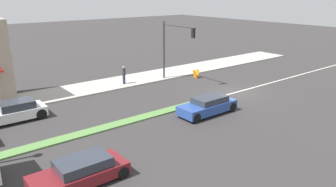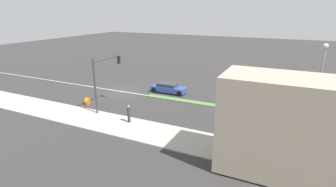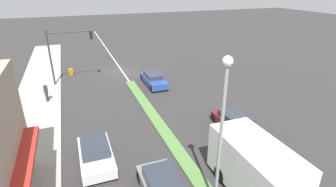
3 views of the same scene
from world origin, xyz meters
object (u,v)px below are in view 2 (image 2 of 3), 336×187
at_px(street_lamp, 321,73).
at_px(van_white, 248,124).
at_px(pedestrian, 129,113).
at_px(delivery_truck, 323,101).
at_px(suv_grey, 301,121).
at_px(sedan_maroon, 259,94).
at_px(coupe_blue, 169,88).
at_px(warning_aframe_sign, 88,101).
at_px(traffic_signal_main, 103,74).

height_order(street_lamp, van_white, street_lamp).
bearing_deg(pedestrian, delivery_truck, 121.94).
xyz_separation_m(suv_grey, van_white, (2.80, -4.26, 0.01)).
relative_size(sedan_maroon, van_white, 1.10).
xyz_separation_m(coupe_blue, van_white, (7.20, 11.19, 0.03)).
xyz_separation_m(street_lamp, sedan_maroon, (-5.00, -5.59, -4.20)).
bearing_deg(pedestrian, suv_grey, 111.91).
bearing_deg(warning_aframe_sign, sedan_maroon, 122.20).
bearing_deg(van_white, coupe_blue, -122.75).
relative_size(delivery_truck, sedan_maroon, 1.72).
bearing_deg(traffic_signal_main, van_white, 94.37).
relative_size(warning_aframe_sign, suv_grey, 0.19).
height_order(street_lamp, coupe_blue, street_lamp).
height_order(sedan_maroon, coupe_blue, coupe_blue).
bearing_deg(warning_aframe_sign, suv_grey, 99.53).
relative_size(traffic_signal_main, suv_grey, 1.25).
xyz_separation_m(coupe_blue, suv_grey, (4.40, 15.45, 0.02)).
height_order(street_lamp, sedan_maroon, street_lamp).
distance_m(traffic_signal_main, coupe_blue, 9.62).
bearing_deg(pedestrian, street_lamp, 117.27).
relative_size(pedestrian, van_white, 0.43).
xyz_separation_m(pedestrian, warning_aframe_sign, (-2.24, -7.11, -0.59)).
relative_size(sedan_maroon, coupe_blue, 0.97).
bearing_deg(coupe_blue, suv_grey, 74.11).
bearing_deg(suv_grey, sedan_maroon, -147.78).
relative_size(pedestrian, sedan_maroon, 0.39).
relative_size(street_lamp, warning_aframe_sign, 8.80).
xyz_separation_m(traffic_signal_main, delivery_truck, (-8.32, 20.84, -2.43)).
distance_m(traffic_signal_main, street_lamp, 20.96).
xyz_separation_m(warning_aframe_sign, delivery_truck, (-8.05, 23.63, 1.04)).
distance_m(warning_aframe_sign, delivery_truck, 24.99).
xyz_separation_m(sedan_maroon, coupe_blue, (2.80, -10.92, 0.04)).
height_order(delivery_truck, coupe_blue, delivery_truck).
height_order(warning_aframe_sign, delivery_truck, delivery_truck).
distance_m(street_lamp, pedestrian, 18.07).
relative_size(delivery_truck, van_white, 1.89).
bearing_deg(sedan_maroon, pedestrian, -37.71).
height_order(pedestrian, warning_aframe_sign, pedestrian).
height_order(traffic_signal_main, coupe_blue, traffic_signal_main).
distance_m(street_lamp, delivery_truck, 4.06).
bearing_deg(street_lamp, sedan_maroon, -131.83).
height_order(pedestrian, coupe_blue, pedestrian).
bearing_deg(van_white, street_lamp, 133.29).
height_order(warning_aframe_sign, suv_grey, suv_grey).
xyz_separation_m(pedestrian, van_white, (-3.10, 10.40, -0.36)).
bearing_deg(van_white, pedestrian, -73.41).
distance_m(traffic_signal_main, delivery_truck, 22.57).
relative_size(street_lamp, van_white, 1.86).
xyz_separation_m(street_lamp, warning_aframe_sign, (5.85, -22.82, -4.35)).
relative_size(pedestrian, coupe_blue, 0.38).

